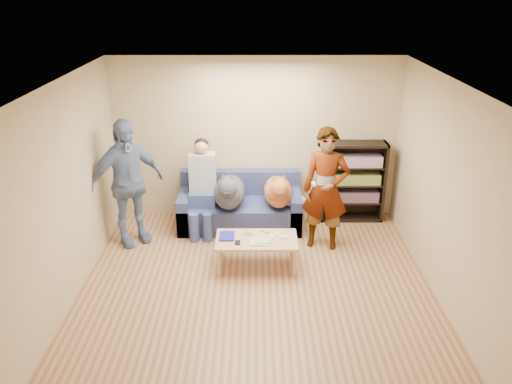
{
  "coord_description": "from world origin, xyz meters",
  "views": [
    {
      "loc": [
        -0.01,
        -5.08,
        3.64
      ],
      "look_at": [
        0.0,
        1.2,
        0.95
      ],
      "focal_mm": 35.0,
      "sensor_mm": 36.0,
      "label": 1
    }
  ],
  "objects_px": {
    "coffee_table": "(257,242)",
    "dog_tan": "(278,191)",
    "camera_silver": "(248,233)",
    "sofa": "(240,209)",
    "person_seated": "(202,183)",
    "person_standing_right": "(326,189)",
    "notebook_blue": "(227,236)",
    "dog_gray": "(229,191)",
    "bookshelf": "(353,180)",
    "person_standing_left": "(127,183)"
  },
  "relations": [
    {
      "from": "bookshelf",
      "to": "coffee_table",
      "type": "bearing_deg",
      "value": -135.99
    },
    {
      "from": "person_standing_right",
      "to": "bookshelf",
      "type": "bearing_deg",
      "value": 70.67
    },
    {
      "from": "coffee_table",
      "to": "bookshelf",
      "type": "distance_m",
      "value": 2.17
    },
    {
      "from": "sofa",
      "to": "bookshelf",
      "type": "height_order",
      "value": "bookshelf"
    },
    {
      "from": "person_standing_left",
      "to": "person_seated",
      "type": "relative_size",
      "value": 1.29
    },
    {
      "from": "sofa",
      "to": "person_seated",
      "type": "distance_m",
      "value": 0.76
    },
    {
      "from": "notebook_blue",
      "to": "dog_tan",
      "type": "distance_m",
      "value": 1.29
    },
    {
      "from": "person_standing_right",
      "to": "camera_silver",
      "type": "xyz_separation_m",
      "value": [
        -1.1,
        -0.46,
        -0.45
      ]
    },
    {
      "from": "camera_silver",
      "to": "sofa",
      "type": "xyz_separation_m",
      "value": [
        -0.14,
        1.14,
        -0.16
      ]
    },
    {
      "from": "sofa",
      "to": "person_standing_right",
      "type": "bearing_deg",
      "value": -28.74
    },
    {
      "from": "camera_silver",
      "to": "person_seated",
      "type": "bearing_deg",
      "value": 124.96
    },
    {
      "from": "notebook_blue",
      "to": "bookshelf",
      "type": "xyz_separation_m",
      "value": [
        1.94,
        1.44,
        0.25
      ]
    },
    {
      "from": "person_standing_right",
      "to": "coffee_table",
      "type": "xyz_separation_m",
      "value": [
        -0.98,
        -0.58,
        -0.52
      ]
    },
    {
      "from": "camera_silver",
      "to": "coffee_table",
      "type": "height_order",
      "value": "camera_silver"
    },
    {
      "from": "camera_silver",
      "to": "sofa",
      "type": "height_order",
      "value": "sofa"
    },
    {
      "from": "dog_gray",
      "to": "sofa",
      "type": "bearing_deg",
      "value": 55.13
    },
    {
      "from": "person_standing_right",
      "to": "person_seated",
      "type": "distance_m",
      "value": 1.9
    },
    {
      "from": "person_standing_left",
      "to": "coffee_table",
      "type": "xyz_separation_m",
      "value": [
        1.86,
        -0.71,
        -0.57
      ]
    },
    {
      "from": "camera_silver",
      "to": "sofa",
      "type": "bearing_deg",
      "value": 96.83
    },
    {
      "from": "camera_silver",
      "to": "coffee_table",
      "type": "distance_m",
      "value": 0.18
    },
    {
      "from": "dog_tan",
      "to": "bookshelf",
      "type": "height_order",
      "value": "bookshelf"
    },
    {
      "from": "person_standing_left",
      "to": "camera_silver",
      "type": "relative_size",
      "value": 17.17
    },
    {
      "from": "notebook_blue",
      "to": "sofa",
      "type": "relative_size",
      "value": 0.14
    },
    {
      "from": "person_standing_right",
      "to": "notebook_blue",
      "type": "height_order",
      "value": "person_standing_right"
    },
    {
      "from": "sofa",
      "to": "notebook_blue",
      "type": "bearing_deg",
      "value": -96.78
    },
    {
      "from": "person_seated",
      "to": "coffee_table",
      "type": "distance_m",
      "value": 1.46
    },
    {
      "from": "person_standing_right",
      "to": "dog_gray",
      "type": "distance_m",
      "value": 1.48
    },
    {
      "from": "person_standing_left",
      "to": "dog_tan",
      "type": "bearing_deg",
      "value": -26.75
    },
    {
      "from": "person_standing_right",
      "to": "person_seated",
      "type": "xyz_separation_m",
      "value": [
        -1.81,
        0.55,
        -0.12
      ]
    },
    {
      "from": "person_standing_left",
      "to": "dog_tan",
      "type": "distance_m",
      "value": 2.24
    },
    {
      "from": "notebook_blue",
      "to": "dog_gray",
      "type": "relative_size",
      "value": 0.2
    },
    {
      "from": "camera_silver",
      "to": "bookshelf",
      "type": "bearing_deg",
      "value": 39.5
    },
    {
      "from": "person_standing_right",
      "to": "bookshelf",
      "type": "height_order",
      "value": "person_standing_right"
    },
    {
      "from": "camera_silver",
      "to": "coffee_table",
      "type": "bearing_deg",
      "value": -45.0
    },
    {
      "from": "camera_silver",
      "to": "person_seated",
      "type": "xyz_separation_m",
      "value": [
        -0.71,
        1.01,
        0.33
      ]
    },
    {
      "from": "person_standing_left",
      "to": "sofa",
      "type": "distance_m",
      "value": 1.82
    },
    {
      "from": "sofa",
      "to": "dog_gray",
      "type": "height_order",
      "value": "dog_gray"
    },
    {
      "from": "notebook_blue",
      "to": "dog_tan",
      "type": "xyz_separation_m",
      "value": [
        0.73,
        1.03,
        0.22
      ]
    },
    {
      "from": "person_standing_right",
      "to": "person_seated",
      "type": "bearing_deg",
      "value": 175.31
    },
    {
      "from": "dog_tan",
      "to": "bookshelf",
      "type": "bearing_deg",
      "value": 18.69
    },
    {
      "from": "camera_silver",
      "to": "dog_tan",
      "type": "distance_m",
      "value": 1.08
    },
    {
      "from": "person_seated",
      "to": "dog_tan",
      "type": "bearing_deg",
      "value": -2.4
    },
    {
      "from": "person_standing_left",
      "to": "dog_gray",
      "type": "bearing_deg",
      "value": -23.73
    },
    {
      "from": "coffee_table",
      "to": "dog_tan",
      "type": "bearing_deg",
      "value": 72.84
    },
    {
      "from": "dog_gray",
      "to": "dog_tan",
      "type": "height_order",
      "value": "dog_gray"
    },
    {
      "from": "dog_gray",
      "to": "dog_tan",
      "type": "bearing_deg",
      "value": 3.74
    },
    {
      "from": "notebook_blue",
      "to": "person_standing_right",
      "type": "bearing_deg",
      "value": 20.94
    },
    {
      "from": "notebook_blue",
      "to": "person_seated",
      "type": "xyz_separation_m",
      "value": [
        -0.43,
        1.08,
        0.34
      ]
    },
    {
      "from": "dog_gray",
      "to": "bookshelf",
      "type": "height_order",
      "value": "bookshelf"
    },
    {
      "from": "person_standing_right",
      "to": "dog_tan",
      "type": "xyz_separation_m",
      "value": [
        -0.65,
        0.5,
        -0.24
      ]
    }
  ]
}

